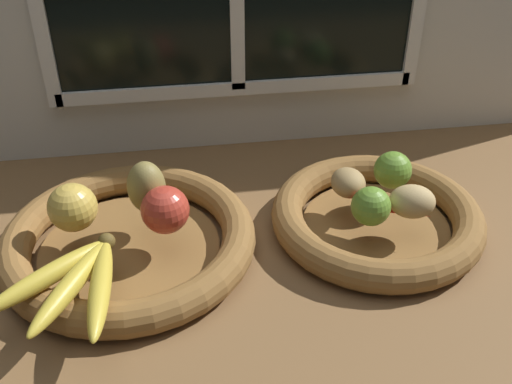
# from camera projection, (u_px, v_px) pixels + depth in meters

# --- Properties ---
(ground_plane) EXTENTS (1.40, 0.90, 0.03)m
(ground_plane) POSITION_uv_depth(u_px,v_px,m) (262.00, 241.00, 0.93)
(ground_plane) COLOR brown
(fruit_bowl_left) EXTENTS (0.37, 0.37, 0.05)m
(fruit_bowl_left) POSITION_uv_depth(u_px,v_px,m) (129.00, 240.00, 0.87)
(fruit_bowl_left) COLOR brown
(fruit_bowl_left) RESTS_ON ground_plane
(fruit_bowl_right) EXTENTS (0.32, 0.32, 0.05)m
(fruit_bowl_right) POSITION_uv_depth(u_px,v_px,m) (377.00, 217.00, 0.92)
(fruit_bowl_right) COLOR brown
(fruit_bowl_right) RESTS_ON ground_plane
(apple_red_right) EXTENTS (0.07, 0.07, 0.07)m
(apple_red_right) POSITION_uv_depth(u_px,v_px,m) (165.00, 210.00, 0.83)
(apple_red_right) COLOR #B73828
(apple_red_right) RESTS_ON fruit_bowl_left
(apple_golden_left) EXTENTS (0.07, 0.07, 0.07)m
(apple_golden_left) POSITION_uv_depth(u_px,v_px,m) (73.00, 207.00, 0.84)
(apple_golden_left) COLOR gold
(apple_golden_left) RESTS_ON fruit_bowl_left
(pear_brown) EXTENTS (0.08, 0.08, 0.08)m
(pear_brown) POSITION_uv_depth(u_px,v_px,m) (146.00, 187.00, 0.87)
(pear_brown) COLOR olive
(pear_brown) RESTS_ON fruit_bowl_left
(banana_bunch_front) EXTENTS (0.16, 0.19, 0.03)m
(banana_bunch_front) POSITION_uv_depth(u_px,v_px,m) (74.00, 281.00, 0.74)
(banana_bunch_front) COLOR gold
(banana_bunch_front) RESTS_ON fruit_bowl_left
(potato_small) EXTENTS (0.08, 0.07, 0.05)m
(potato_small) POSITION_uv_depth(u_px,v_px,m) (412.00, 201.00, 0.87)
(potato_small) COLOR tan
(potato_small) RESTS_ON fruit_bowl_right
(potato_oblong) EXTENTS (0.06, 0.07, 0.04)m
(potato_oblong) POSITION_uv_depth(u_px,v_px,m) (348.00, 183.00, 0.91)
(potato_oblong) COLOR #A38451
(potato_oblong) RESTS_ON fruit_bowl_right
(lime_near) EXTENTS (0.06, 0.06, 0.06)m
(lime_near) POSITION_uv_depth(u_px,v_px,m) (371.00, 206.00, 0.85)
(lime_near) COLOR olive
(lime_near) RESTS_ON fruit_bowl_right
(lime_far) EXTENTS (0.06, 0.06, 0.06)m
(lime_far) POSITION_uv_depth(u_px,v_px,m) (393.00, 170.00, 0.93)
(lime_far) COLOR olive
(lime_far) RESTS_ON fruit_bowl_right
(chili_pepper) EXTENTS (0.11, 0.07, 0.02)m
(chili_pepper) POSITION_uv_depth(u_px,v_px,m) (391.00, 210.00, 0.87)
(chili_pepper) COLOR red
(chili_pepper) RESTS_ON fruit_bowl_right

